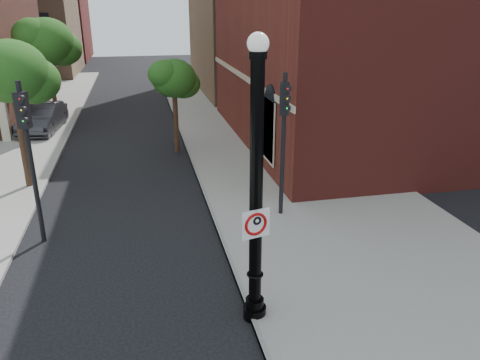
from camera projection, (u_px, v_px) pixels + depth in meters
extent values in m
plane|color=black|center=(162.00, 331.00, 10.44)|extent=(120.00, 120.00, 0.00)
cube|color=gray|center=(285.00, 167.00, 20.75)|extent=(8.00, 60.00, 0.12)
cube|color=gray|center=(196.00, 173.00, 19.96)|extent=(0.10, 60.00, 0.14)
cube|color=maroon|center=(450.00, 21.00, 24.29)|extent=(22.00, 16.00, 12.00)
cube|color=black|center=(269.00, 132.00, 18.94)|extent=(0.08, 1.40, 2.40)
cube|color=#C4B598|center=(243.00, 76.00, 22.98)|extent=(0.06, 16.00, 0.25)
cube|color=#89654B|center=(9.00, 13.00, 46.13)|extent=(12.00, 12.00, 12.00)
cube|color=maroon|center=(37.00, 19.00, 59.28)|extent=(12.00, 12.00, 10.00)
cube|color=#89654B|center=(331.00, 2.00, 38.56)|extent=(22.00, 14.00, 14.00)
cylinder|color=black|center=(255.00, 312.00, 10.87)|extent=(0.54, 0.54, 0.29)
cylinder|color=black|center=(255.00, 303.00, 10.79)|extent=(0.42, 0.42, 0.24)
cylinder|color=black|center=(256.00, 195.00, 9.83)|extent=(0.29, 0.29, 5.58)
torus|color=black|center=(255.00, 274.00, 10.51)|extent=(0.39, 0.39, 0.06)
cylinder|color=black|center=(258.00, 55.00, 8.82)|extent=(0.35, 0.35, 0.14)
sphere|color=silver|center=(258.00, 43.00, 8.74)|extent=(0.42, 0.42, 0.42)
cube|color=white|center=(256.00, 224.00, 9.89)|extent=(0.64, 0.17, 0.66)
cube|color=black|center=(256.00, 211.00, 9.78)|extent=(0.64, 0.16, 0.05)
cube|color=black|center=(256.00, 237.00, 9.99)|extent=(0.64, 0.16, 0.05)
cube|color=black|center=(243.00, 227.00, 9.76)|extent=(0.05, 0.02, 0.66)
cube|color=black|center=(268.00, 221.00, 10.01)|extent=(0.05, 0.02, 0.66)
torus|color=#AA0606|center=(256.00, 224.00, 9.89)|extent=(0.53, 0.19, 0.53)
cube|color=#AA0606|center=(256.00, 224.00, 9.89)|extent=(0.36, 0.09, 0.37)
cube|color=black|center=(253.00, 224.00, 9.86)|extent=(0.06, 0.02, 0.31)
torus|color=black|center=(257.00, 221.00, 9.87)|extent=(0.21, 0.11, 0.20)
cylinder|color=black|center=(256.00, 211.00, 9.78)|extent=(0.04, 0.03, 0.03)
imported|color=#2A2A2E|center=(43.00, 118.00, 26.39)|extent=(2.17, 5.05, 1.62)
cylinder|color=black|center=(32.00, 166.00, 13.55)|extent=(0.14, 0.14, 4.90)
cube|color=black|center=(23.00, 110.00, 12.97)|extent=(0.37, 0.35, 1.02)
sphere|color=#E50505|center=(21.00, 98.00, 12.70)|extent=(0.18, 0.18, 0.18)
sphere|color=#FF8C00|center=(23.00, 109.00, 12.81)|extent=(0.18, 0.18, 0.18)
sphere|color=#00E519|center=(25.00, 120.00, 12.92)|extent=(0.18, 0.18, 0.18)
cylinder|color=black|center=(283.00, 148.00, 15.24)|extent=(0.14, 0.14, 4.87)
cube|color=black|center=(284.00, 99.00, 14.67)|extent=(0.37, 0.36, 1.01)
sphere|color=#E50505|center=(288.00, 88.00, 14.41)|extent=(0.18, 0.18, 0.18)
sphere|color=#FF8C00|center=(287.00, 98.00, 14.52)|extent=(0.18, 0.18, 0.18)
sphere|color=#00E519|center=(287.00, 108.00, 14.62)|extent=(0.18, 0.18, 0.18)
cylinder|color=#999999|center=(253.00, 143.00, 16.82)|extent=(0.09, 0.09, 4.29)
cylinder|color=#322014|center=(21.00, 136.00, 17.79)|extent=(0.24, 0.24, 4.26)
ellipsoid|color=#194312|center=(10.00, 71.00, 16.93)|extent=(2.68, 2.68, 2.27)
ellipsoid|color=#194312|center=(32.00, 81.00, 17.64)|extent=(2.07, 2.07, 1.76)
cylinder|color=#322014|center=(53.00, 89.00, 26.41)|extent=(0.24, 0.24, 4.62)
ellipsoid|color=#194312|center=(46.00, 41.00, 25.48)|extent=(2.91, 2.91, 2.47)
ellipsoid|color=#194312|center=(62.00, 49.00, 26.26)|extent=(2.25, 2.25, 1.91)
ellipsoid|color=#194312|center=(33.00, 35.00, 24.88)|extent=(2.11, 2.11, 1.80)
cylinder|color=#322014|center=(176.00, 118.00, 22.52)|extent=(0.24, 0.24, 3.35)
ellipsoid|color=#194312|center=(174.00, 78.00, 21.85)|extent=(2.10, 2.10, 1.79)
ellipsoid|color=#194312|center=(183.00, 84.00, 22.41)|extent=(1.63, 1.63, 1.38)
ellipsoid|color=#194312|center=(165.00, 74.00, 21.41)|extent=(1.53, 1.53, 1.30)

